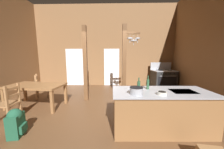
{
  "coord_description": "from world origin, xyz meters",
  "views": [
    {
      "loc": [
        0.58,
        -3.3,
        1.66
      ],
      "look_at": [
        0.47,
        0.68,
        1.05
      ],
      "focal_mm": 19.5,
      "sensor_mm": 36.0,
      "label": 1
    }
  ],
  "objects": [
    {
      "name": "glazed_door_back_left",
      "position": [
        -1.69,
        3.5,
        1.02
      ],
      "size": [
        1.0,
        0.01,
        2.05
      ],
      "primitive_type": "cube",
      "color": "white",
      "rests_on": "ground_plane"
    },
    {
      "name": "ladderback_chair_by_post",
      "position": [
        -2.17,
        -0.38,
        0.45
      ],
      "size": [
        0.45,
        0.45,
        0.95
      ],
      "color": "#9E7044",
      "rests_on": "ground_plane"
    },
    {
      "name": "stockpot_on_counter",
      "position": [
        1.0,
        -0.93,
        0.97
      ],
      "size": [
        0.34,
        0.27,
        0.15
      ],
      "color": "#A8AAB2",
      "rests_on": "kitchen_island"
    },
    {
      "name": "glazed_panel_back_right",
      "position": [
        0.38,
        3.5,
        1.02
      ],
      "size": [
        0.84,
        0.01,
        2.05
      ],
      "primitive_type": "cube",
      "color": "white",
      "rests_on": "ground_plane"
    },
    {
      "name": "dining_table",
      "position": [
        -1.99,
        0.47,
        0.65
      ],
      "size": [
        1.78,
        1.07,
        0.74
      ],
      "color": "olive",
      "rests_on": "ground_plane"
    },
    {
      "name": "stove_range",
      "position": [
        3.06,
        2.94,
        0.48
      ],
      "size": [
        1.23,
        0.93,
        1.32
      ],
      "color": "#2A2A2A",
      "rests_on": "ground_plane"
    },
    {
      "name": "mixing_bowl_on_counter",
      "position": [
        1.51,
        -0.93,
        0.92
      ],
      "size": [
        0.19,
        0.19,
        0.07
      ],
      "color": "silver",
      "rests_on": "kitchen_island"
    },
    {
      "name": "backpack",
      "position": [
        -1.47,
        -1.03,
        0.31
      ],
      "size": [
        0.34,
        0.36,
        0.6
      ],
      "color": "#1E5138",
      "rests_on": "ground_plane"
    },
    {
      "name": "bottle_tall_on_counter",
      "position": [
        1.09,
        -0.72,
        1.01
      ],
      "size": [
        0.07,
        0.07,
        0.31
      ],
      "color": "#2D5638",
      "rests_on": "kitchen_island"
    },
    {
      "name": "bottle_short_on_counter",
      "position": [
        1.34,
        -0.51,
        1.02
      ],
      "size": [
        0.06,
        0.06,
        0.32
      ],
      "color": "#2D5638",
      "rests_on": "kitchen_island"
    },
    {
      "name": "wall_back",
      "position": [
        0.0,
        3.57,
        2.18
      ],
      "size": [
        8.32,
        0.14,
        4.37
      ],
      "primitive_type": "cube",
      "color": "brown",
      "rests_on": "ground_plane"
    },
    {
      "name": "kitchen_island",
      "position": [
        1.61,
        -0.67,
        0.44
      ],
      "size": [
        2.18,
        1.01,
        0.89
      ],
      "color": "olive",
      "rests_on": "ground_plane"
    },
    {
      "name": "ground_plane",
      "position": [
        0.0,
        0.0,
        -0.05
      ],
      "size": [
        8.32,
        7.8,
        0.1
      ],
      "primitive_type": "cube",
      "color": "brown"
    },
    {
      "name": "ladderback_chair_near_window",
      "position": [
        -2.39,
        1.33,
        0.45
      ],
      "size": [
        0.59,
        0.59,
        0.95
      ],
      "color": "#9E7044",
      "rests_on": "ground_plane"
    },
    {
      "name": "support_post_with_pot_rack",
      "position": [
        0.92,
        1.0,
        1.47
      ],
      "size": [
        0.62,
        0.23,
        2.72
      ],
      "color": "brown",
      "rests_on": "ground_plane"
    },
    {
      "name": "support_post_center",
      "position": [
        -0.52,
        1.13,
        1.36
      ],
      "size": [
        0.14,
        0.14,
        2.72
      ],
      "color": "brown",
      "rests_on": "ground_plane"
    }
  ]
}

